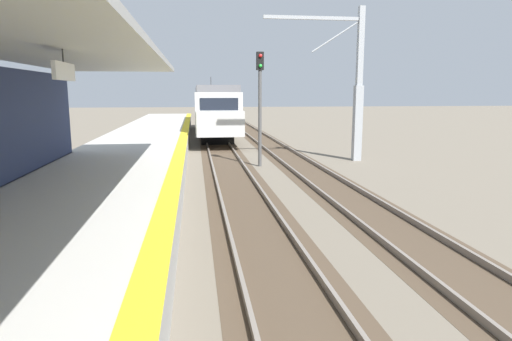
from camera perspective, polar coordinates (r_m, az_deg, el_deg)
station_platform at (r=15.44m, az=-18.56°, el=-1.58°), size 5.00×80.00×0.91m
track_pair_nearest_platform at (r=19.22m, az=-3.27°, el=-0.11°), size 2.34×120.00×0.16m
track_pair_middle at (r=19.78m, az=6.60°, el=0.12°), size 2.34×120.00×0.16m
approaching_train at (r=35.92m, az=-5.49°, el=7.94°), size 2.93×19.60×4.76m
rail_signal_post at (r=20.55m, az=0.51°, el=9.37°), size 0.32×0.34×5.20m
catenary_pylon_far_side at (r=22.87m, az=12.30°, el=10.22°), size 5.00×0.40×7.50m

